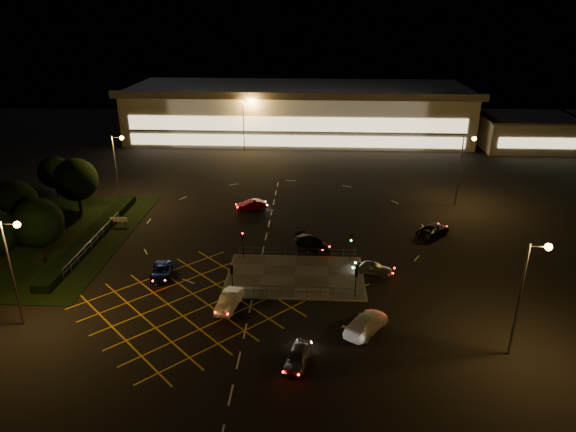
{
  "coord_description": "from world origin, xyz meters",
  "views": [
    {
      "loc": [
        3.78,
        -49.54,
        26.43
      ],
      "look_at": [
        0.61,
        9.92,
        2.0
      ],
      "focal_mm": 32.0,
      "sensor_mm": 36.0,
      "label": 1
    }
  ],
  "objects_px": {
    "signal_ne": "(351,241)",
    "car_approach_white": "(366,323)",
    "car_near_silver": "(298,356)",
    "car_left_blue": "(161,271)",
    "signal_sw": "(232,274)",
    "car_far_dkgrey": "(313,243)",
    "car_right_silver": "(374,268)",
    "car_circ_red": "(251,205)",
    "car_queue_white": "(229,301)",
    "signal_se": "(356,277)",
    "signal_nw": "(243,239)",
    "car_east_grey": "(433,230)"
  },
  "relations": [
    {
      "from": "signal_sw",
      "to": "signal_ne",
      "type": "relative_size",
      "value": 1.0
    },
    {
      "from": "car_queue_white",
      "to": "car_approach_white",
      "type": "relative_size",
      "value": 0.83
    },
    {
      "from": "signal_se",
      "to": "car_far_dkgrey",
      "type": "height_order",
      "value": "signal_se"
    },
    {
      "from": "signal_se",
      "to": "car_circ_red",
      "type": "relative_size",
      "value": 0.78
    },
    {
      "from": "signal_sw",
      "to": "car_far_dkgrey",
      "type": "xyz_separation_m",
      "value": [
        7.78,
        10.99,
        -1.68
      ]
    },
    {
      "from": "car_near_silver",
      "to": "car_left_blue",
      "type": "height_order",
      "value": "car_near_silver"
    },
    {
      "from": "car_queue_white",
      "to": "car_right_silver",
      "type": "bearing_deg",
      "value": 37.65
    },
    {
      "from": "car_left_blue",
      "to": "car_right_silver",
      "type": "xyz_separation_m",
      "value": [
        22.36,
        1.88,
        0.06
      ]
    },
    {
      "from": "car_right_silver",
      "to": "car_approach_white",
      "type": "distance_m",
      "value": 10.63
    },
    {
      "from": "car_approach_white",
      "to": "car_left_blue",
      "type": "bearing_deg",
      "value": 11.89
    },
    {
      "from": "car_queue_white",
      "to": "car_right_silver",
      "type": "xyz_separation_m",
      "value": [
        14.28,
        7.44,
        -0.06
      ]
    },
    {
      "from": "car_near_silver",
      "to": "car_right_silver",
      "type": "height_order",
      "value": "car_near_silver"
    },
    {
      "from": "signal_se",
      "to": "car_right_silver",
      "type": "distance_m",
      "value": 5.87
    },
    {
      "from": "car_queue_white",
      "to": "car_far_dkgrey",
      "type": "relative_size",
      "value": 0.94
    },
    {
      "from": "signal_ne",
      "to": "car_left_blue",
      "type": "distance_m",
      "value": 20.68
    },
    {
      "from": "signal_sw",
      "to": "car_circ_red",
      "type": "distance_m",
      "value": 23.13
    },
    {
      "from": "signal_se",
      "to": "car_near_silver",
      "type": "height_order",
      "value": "signal_se"
    },
    {
      "from": "signal_se",
      "to": "car_east_grey",
      "type": "relative_size",
      "value": 0.65
    },
    {
      "from": "signal_ne",
      "to": "car_approach_white",
      "type": "height_order",
      "value": "signal_ne"
    },
    {
      "from": "car_queue_white",
      "to": "car_near_silver",
      "type": "bearing_deg",
      "value": -39.28
    },
    {
      "from": "signal_ne",
      "to": "car_near_silver",
      "type": "bearing_deg",
      "value": -106.05
    },
    {
      "from": "car_approach_white",
      "to": "car_near_silver",
      "type": "bearing_deg",
      "value": 74.21
    },
    {
      "from": "signal_se",
      "to": "car_near_silver",
      "type": "relative_size",
      "value": 0.77
    },
    {
      "from": "signal_ne",
      "to": "car_queue_white",
      "type": "relative_size",
      "value": 0.72
    },
    {
      "from": "car_queue_white",
      "to": "car_right_silver",
      "type": "distance_m",
      "value": 16.1
    },
    {
      "from": "signal_nw",
      "to": "car_left_blue",
      "type": "xyz_separation_m",
      "value": [
        -8.06,
        -4.74,
        -1.76
      ]
    },
    {
      "from": "car_left_blue",
      "to": "car_circ_red",
      "type": "bearing_deg",
      "value": 60.3
    },
    {
      "from": "signal_se",
      "to": "car_near_silver",
      "type": "xyz_separation_m",
      "value": [
        -5.23,
        -10.19,
        -1.67
      ]
    },
    {
      "from": "car_circ_red",
      "to": "car_east_grey",
      "type": "bearing_deg",
      "value": 54.7
    },
    {
      "from": "car_near_silver",
      "to": "car_far_dkgrey",
      "type": "bearing_deg",
      "value": 99.37
    },
    {
      "from": "car_near_silver",
      "to": "car_left_blue",
      "type": "xyz_separation_m",
      "value": [
        -14.83,
        13.44,
        -0.09
      ]
    },
    {
      "from": "car_circ_red",
      "to": "car_approach_white",
      "type": "distance_m",
      "value": 31.45
    },
    {
      "from": "signal_nw",
      "to": "car_queue_white",
      "type": "relative_size",
      "value": 0.72
    },
    {
      "from": "signal_sw",
      "to": "signal_se",
      "type": "bearing_deg",
      "value": -180.0
    },
    {
      "from": "signal_ne",
      "to": "signal_nw",
      "type": "bearing_deg",
      "value": 180.0
    },
    {
      "from": "car_right_silver",
      "to": "car_circ_red",
      "type": "xyz_separation_m",
      "value": [
        -15.2,
        17.92,
        -0.0
      ]
    },
    {
      "from": "car_far_dkgrey",
      "to": "car_queue_white",
      "type": "bearing_deg",
      "value": -167.94
    },
    {
      "from": "car_far_dkgrey",
      "to": "car_approach_white",
      "type": "distance_m",
      "value": 17.05
    },
    {
      "from": "car_queue_white",
      "to": "car_circ_red",
      "type": "bearing_deg",
      "value": 102.22
    },
    {
      "from": "signal_se",
      "to": "car_queue_white",
      "type": "xyz_separation_m",
      "value": [
        -11.98,
        -2.31,
        -1.64
      ]
    },
    {
      "from": "signal_sw",
      "to": "car_right_silver",
      "type": "height_order",
      "value": "signal_sw"
    },
    {
      "from": "signal_nw",
      "to": "car_queue_white",
      "type": "xyz_separation_m",
      "value": [
        0.02,
        -10.3,
        -1.64
      ]
    },
    {
      "from": "car_approach_white",
      "to": "signal_ne",
      "type": "bearing_deg",
      "value": -52.94
    },
    {
      "from": "car_near_silver",
      "to": "car_left_blue",
      "type": "distance_m",
      "value": 20.01
    },
    {
      "from": "signal_sw",
      "to": "car_right_silver",
      "type": "bearing_deg",
      "value": -160.29
    },
    {
      "from": "car_queue_white",
      "to": "signal_nw",
      "type": "bearing_deg",
      "value": 100.26
    },
    {
      "from": "signal_ne",
      "to": "car_approach_white",
      "type": "distance_m",
      "value": 13.46
    },
    {
      "from": "signal_se",
      "to": "signal_nw",
      "type": "distance_m",
      "value": 14.41
    },
    {
      "from": "car_far_dkgrey",
      "to": "car_right_silver",
      "type": "relative_size",
      "value": 1.2
    },
    {
      "from": "car_circ_red",
      "to": "signal_se",
      "type": "bearing_deg",
      "value": 11.34
    }
  ]
}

